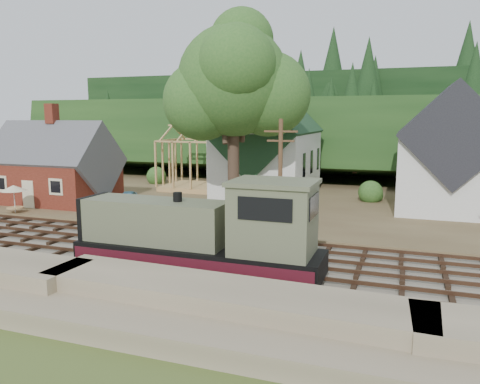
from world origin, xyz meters
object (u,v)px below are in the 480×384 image
(car_green, at_px, (42,194))
(patio_set, at_px, (14,189))
(car_blue, at_px, (128,198))
(locomotive, at_px, (206,236))

(car_green, relative_size, patio_set, 1.67)
(car_blue, bearing_deg, locomotive, -67.92)
(car_blue, height_order, car_green, car_green)
(locomotive, distance_m, car_blue, 20.54)
(car_blue, relative_size, patio_set, 1.51)
(locomotive, relative_size, patio_set, 5.51)
(car_blue, height_order, patio_set, patio_set)
(car_blue, relative_size, car_green, 0.91)
(car_green, height_order, patio_set, patio_set)
(car_green, distance_m, patio_set, 5.87)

